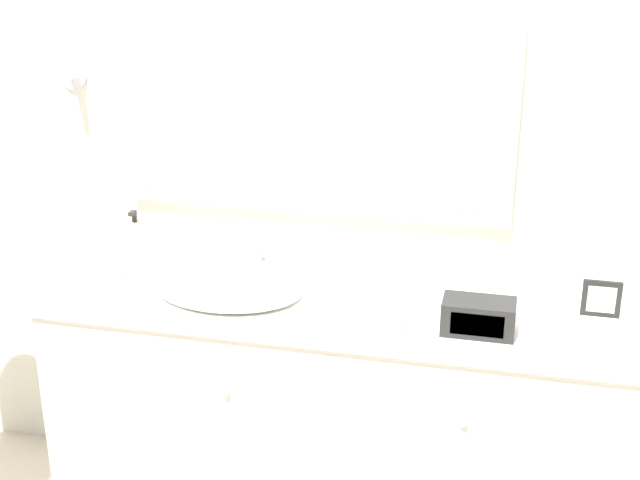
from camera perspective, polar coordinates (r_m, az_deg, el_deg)
wall_back at (r=2.91m, az=3.63°, el=5.74°), size 8.00×0.18×2.55m
vanity_counter at (r=2.99m, az=2.37°, el=-11.58°), size 2.04×0.55×0.87m
sink_basin at (r=2.85m, az=-5.79°, el=-3.04°), size 0.47×0.40×0.20m
soap_bottle at (r=3.11m, az=-11.68°, el=-0.09°), size 0.06×0.06×0.19m
appliance_box at (r=2.61m, az=10.10°, el=-4.86°), size 0.21×0.11×0.10m
picture_frame at (r=2.80m, az=17.56°, el=-3.61°), size 0.11×0.01×0.12m
hand_towel_near_sink at (r=2.65m, az=3.81°, el=-5.01°), size 0.15×0.10×0.04m
hand_towel_far_corner at (r=3.04m, az=-13.72°, el=-1.95°), size 0.15×0.13×0.04m
metal_tray at (r=2.81m, az=12.82°, el=-4.13°), size 0.18×0.12×0.01m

